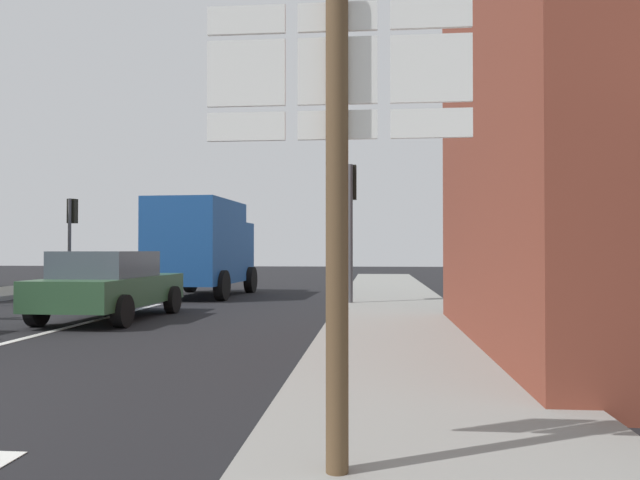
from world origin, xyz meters
The scene contains 8 objects.
ground_plane centered at (0.00, 10.00, 0.00)m, with size 80.00×80.00×0.00m, color black.
sidewalk_right centered at (6.40, 8.00, 0.07)m, with size 2.84×44.00×0.14m, color gray.
lane_centre_stripe centered at (0.00, 6.00, 0.01)m, with size 0.16×12.00×0.01m, color silver.
sedan_far centered at (0.21, 8.36, 0.76)m, with size 2.05×4.24×1.47m.
delivery_truck centered at (0.37, 14.82, 1.65)m, with size 2.67×5.09×3.05m.
route_sign_post centered at (5.66, -0.44, 2.00)m, with size 1.66×0.14×3.20m.
traffic_light_near_right centered at (5.27, 11.55, 2.75)m, with size 0.30×0.49×3.72m.
traffic_light_far_left centered at (-5.27, 17.18, 2.51)m, with size 0.30×0.49×3.39m.
Camera 1 is at (5.89, -4.15, 1.50)m, focal length 33.82 mm.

